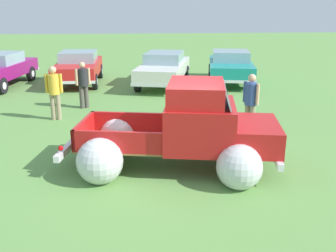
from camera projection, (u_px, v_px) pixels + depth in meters
ground_plane at (170, 166)px, 8.87m from camera, size 80.00×80.00×0.00m
vintage_pickup_truck at (188, 135)px, 8.61m from camera, size 4.87×3.36×1.96m
show_car_1 at (79, 66)px, 17.70m from camera, size 1.88×4.16×1.43m
show_car_2 at (164, 67)px, 17.36m from camera, size 2.87×5.00×1.43m
show_car_3 at (230, 66)px, 17.87m from camera, size 2.60×4.47×1.43m
spectator_0 at (83, 82)px, 13.49m from camera, size 0.51×0.46×1.60m
spectator_1 at (251, 100)px, 10.84m from camera, size 0.47×0.48×1.67m
spectator_2 at (54, 90)px, 12.11m from camera, size 0.53×0.34×1.68m
lane_cone_0 at (198, 122)px, 11.02m from camera, size 0.36×0.36×0.63m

